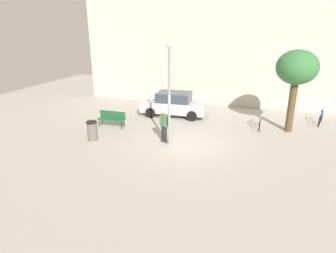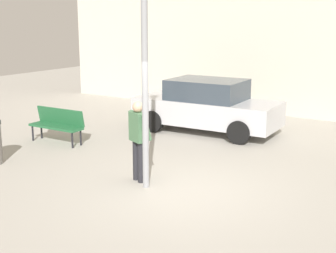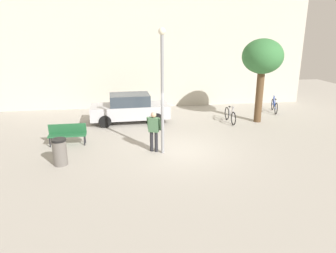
{
  "view_description": "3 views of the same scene",
  "coord_description": "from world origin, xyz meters",
  "px_view_note": "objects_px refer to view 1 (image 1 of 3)",
  "views": [
    {
      "loc": [
        3.21,
        -12.59,
        5.47
      ],
      "look_at": [
        -0.84,
        0.16,
        0.82
      ],
      "focal_mm": 30.45,
      "sensor_mm": 36.0,
      "label": 1
    },
    {
      "loc": [
        4.53,
        -7.55,
        3.34
      ],
      "look_at": [
        -0.97,
        1.14,
        0.95
      ],
      "focal_mm": 51.16,
      "sensor_mm": 36.0,
      "label": 2
    },
    {
      "loc": [
        -2.2,
        -11.95,
        4.75
      ],
      "look_at": [
        -0.38,
        0.43,
        0.94
      ],
      "focal_mm": 33.32,
      "sensor_mm": 36.0,
      "label": 3
    }
  ],
  "objects_px": {
    "lamppost": "(169,87)",
    "park_bench": "(112,118)",
    "bicycle_silver": "(260,121)",
    "person_by_lamppost": "(164,124)",
    "trash_bin": "(92,131)",
    "bicycle_blue": "(321,118)",
    "parked_car_silver": "(174,104)",
    "plaza_tree": "(297,69)"
  },
  "relations": [
    {
      "from": "lamppost",
      "to": "park_bench",
      "type": "distance_m",
      "value": 4.88
    },
    {
      "from": "park_bench",
      "to": "bicycle_silver",
      "type": "height_order",
      "value": "bicycle_silver"
    },
    {
      "from": "person_by_lamppost",
      "to": "trash_bin",
      "type": "relative_size",
      "value": 1.65
    },
    {
      "from": "bicycle_blue",
      "to": "trash_bin",
      "type": "height_order",
      "value": "trash_bin"
    },
    {
      "from": "park_bench",
      "to": "trash_bin",
      "type": "distance_m",
      "value": 2.22
    },
    {
      "from": "parked_car_silver",
      "to": "trash_bin",
      "type": "distance_m",
      "value": 6.08
    },
    {
      "from": "plaza_tree",
      "to": "parked_car_silver",
      "type": "relative_size",
      "value": 1.04
    },
    {
      "from": "person_by_lamppost",
      "to": "parked_car_silver",
      "type": "xyz_separation_m",
      "value": [
        -0.84,
        4.56,
        -0.19
      ]
    },
    {
      "from": "park_bench",
      "to": "parked_car_silver",
      "type": "relative_size",
      "value": 0.38
    },
    {
      "from": "lamppost",
      "to": "person_by_lamppost",
      "type": "relative_size",
      "value": 2.94
    },
    {
      "from": "person_by_lamppost",
      "to": "plaza_tree",
      "type": "bearing_deg",
      "value": 30.66
    },
    {
      "from": "plaza_tree",
      "to": "parked_car_silver",
      "type": "distance_m",
      "value": 7.48
    },
    {
      "from": "person_by_lamppost",
      "to": "parked_car_silver",
      "type": "relative_size",
      "value": 0.39
    },
    {
      "from": "plaza_tree",
      "to": "bicycle_silver",
      "type": "height_order",
      "value": "plaza_tree"
    },
    {
      "from": "park_bench",
      "to": "plaza_tree",
      "type": "distance_m",
      "value": 10.4
    },
    {
      "from": "lamppost",
      "to": "bicycle_silver",
      "type": "height_order",
      "value": "lamppost"
    },
    {
      "from": "lamppost",
      "to": "bicycle_blue",
      "type": "relative_size",
      "value": 2.8
    },
    {
      "from": "person_by_lamppost",
      "to": "plaza_tree",
      "type": "xyz_separation_m",
      "value": [
        6.09,
        3.61,
        2.46
      ]
    },
    {
      "from": "parked_car_silver",
      "to": "trash_bin",
      "type": "relative_size",
      "value": 4.22
    },
    {
      "from": "lamppost",
      "to": "parked_car_silver",
      "type": "bearing_deg",
      "value": 103.75
    },
    {
      "from": "person_by_lamppost",
      "to": "park_bench",
      "type": "height_order",
      "value": "person_by_lamppost"
    },
    {
      "from": "bicycle_blue",
      "to": "parked_car_silver",
      "type": "xyz_separation_m",
      "value": [
        -8.85,
        -0.96,
        0.39
      ]
    },
    {
      "from": "bicycle_silver",
      "to": "bicycle_blue",
      "type": "xyz_separation_m",
      "value": [
        3.45,
        1.79,
        -0.0
      ]
    },
    {
      "from": "plaza_tree",
      "to": "trash_bin",
      "type": "relative_size",
      "value": 4.39
    },
    {
      "from": "lamppost",
      "to": "plaza_tree",
      "type": "bearing_deg",
      "value": 33.65
    },
    {
      "from": "park_bench",
      "to": "parked_car_silver",
      "type": "xyz_separation_m",
      "value": [
        2.81,
        3.21,
        0.23
      ]
    },
    {
      "from": "person_by_lamppost",
      "to": "plaza_tree",
      "type": "distance_m",
      "value": 7.5
    },
    {
      "from": "park_bench",
      "to": "bicycle_blue",
      "type": "distance_m",
      "value": 12.39
    },
    {
      "from": "plaza_tree",
      "to": "bicycle_silver",
      "type": "distance_m",
      "value": 3.41
    },
    {
      "from": "person_by_lamppost",
      "to": "bicycle_silver",
      "type": "height_order",
      "value": "person_by_lamppost"
    },
    {
      "from": "person_by_lamppost",
      "to": "park_bench",
      "type": "relative_size",
      "value": 1.04
    },
    {
      "from": "parked_car_silver",
      "to": "trash_bin",
      "type": "height_order",
      "value": "parked_car_silver"
    },
    {
      "from": "person_by_lamppost",
      "to": "parked_car_silver",
      "type": "bearing_deg",
      "value": 100.39
    },
    {
      "from": "person_by_lamppost",
      "to": "trash_bin",
      "type": "height_order",
      "value": "person_by_lamppost"
    },
    {
      "from": "lamppost",
      "to": "bicycle_silver",
      "type": "xyz_separation_m",
      "value": [
        4.23,
        3.95,
        -2.5
      ]
    },
    {
      "from": "trash_bin",
      "to": "plaza_tree",
      "type": "bearing_deg",
      "value": 24.81
    },
    {
      "from": "bicycle_blue",
      "to": "parked_car_silver",
      "type": "height_order",
      "value": "parked_car_silver"
    },
    {
      "from": "plaza_tree",
      "to": "bicycle_blue",
      "type": "xyz_separation_m",
      "value": [
        1.93,
        1.91,
        -3.04
      ]
    },
    {
      "from": "park_bench",
      "to": "lamppost",
      "type": "bearing_deg",
      "value": -21.62
    },
    {
      "from": "person_by_lamppost",
      "to": "bicycle_blue",
      "type": "height_order",
      "value": "person_by_lamppost"
    },
    {
      "from": "plaza_tree",
      "to": "parked_car_silver",
      "type": "xyz_separation_m",
      "value": [
        -6.93,
        0.95,
        -2.65
      ]
    },
    {
      "from": "bicycle_blue",
      "to": "bicycle_silver",
      "type": "bearing_deg",
      "value": -152.56
    }
  ]
}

